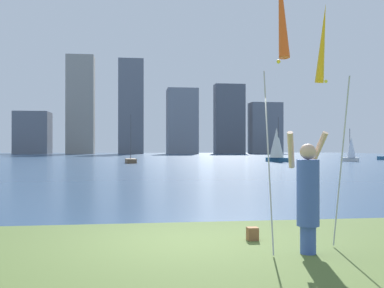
{
  "coord_description": "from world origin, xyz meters",
  "views": [
    {
      "loc": [
        -1.01,
        -8.28,
        1.71
      ],
      "look_at": [
        2.16,
        14.86,
        1.84
      ],
      "focal_mm": 43.45,
      "sensor_mm": 36.0,
      "label": 1
    }
  ],
  "objects": [
    {
      "name": "sailboat_2",
      "position": [
        15.51,
        42.04,
        2.0
      ],
      "size": [
        2.38,
        2.91,
        5.03
      ],
      "color": "#2D6084",
      "rests_on": "ground"
    },
    {
      "name": "skyline_tower_3",
      "position": [
        -0.44,
        104.69,
        11.4
      ],
      "size": [
        6.01,
        4.08,
        22.81
      ],
      "color": "slate",
      "rests_on": "ground"
    },
    {
      "name": "skyline_tower_6",
      "position": [
        33.18,
        105.01,
        6.37
      ],
      "size": [
        7.9,
        4.81,
        12.75
      ],
      "color": "slate",
      "rests_on": "ground"
    },
    {
      "name": "ground",
      "position": [
        0.0,
        50.95,
        -0.06
      ],
      "size": [
        120.0,
        138.0,
        0.12
      ],
      "color": "#475B28"
    },
    {
      "name": "skyline_tower_4",
      "position": [
        11.75,
        102.38,
        7.79
      ],
      "size": [
        7.26,
        6.04,
        15.57
      ],
      "color": "gray",
      "rests_on": "ground"
    },
    {
      "name": "sailboat_4",
      "position": [
        24.45,
        42.29,
        1.34
      ],
      "size": [
        2.09,
        1.24,
        3.81
      ],
      "color": "white",
      "rests_on": "ground"
    },
    {
      "name": "skyline_tower_2",
      "position": [
        -12.39,
        105.56,
        11.72
      ],
      "size": [
        6.44,
        5.7,
        23.43
      ],
      "color": "gray",
      "rests_on": "ground"
    },
    {
      "name": "skyline_tower_1",
      "position": [
        -23.0,
        103.28,
        4.88
      ],
      "size": [
        7.68,
        7.53,
        9.76
      ],
      "color": "slate",
      "rests_on": "ground"
    },
    {
      "name": "skyline_tower_5",
      "position": [
        23.85,
        104.71,
        8.59
      ],
      "size": [
        7.45,
        3.55,
        17.18
      ],
      "color": "#565B66",
      "rests_on": "ground"
    },
    {
      "name": "bag",
      "position": [
        1.23,
        -0.05,
        0.12
      ],
      "size": [
        0.2,
        0.19,
        0.23
      ],
      "color": "brown",
      "rests_on": "ground"
    },
    {
      "name": "person",
      "position": [
        1.83,
        -1.19,
        0.96
      ],
      "size": [
        0.72,
        0.53,
        1.96
      ],
      "rotation": [
        0.0,
        0.0,
        0.17
      ],
      "color": "#3F59A5",
      "rests_on": "ground"
    },
    {
      "name": "sailboat_0",
      "position": [
        -0.77,
        40.31,
        0.29
      ],
      "size": [
        1.21,
        2.88,
        5.07
      ],
      "color": "brown",
      "rests_on": "ground"
    },
    {
      "name": "kite_flag_right",
      "position": [
        2.44,
        -0.39,
        3.46
      ],
      "size": [
        0.16,
        1.27,
        4.23
      ],
      "color": "#B2B2B7",
      "rests_on": "ground"
    },
    {
      "name": "kite_flag_left",
      "position": [
        1.21,
        -1.7,
        3.67
      ],
      "size": [
        0.16,
        1.11,
        4.54
      ],
      "color": "#B2B2B7",
      "rests_on": "ground"
    }
  ]
}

